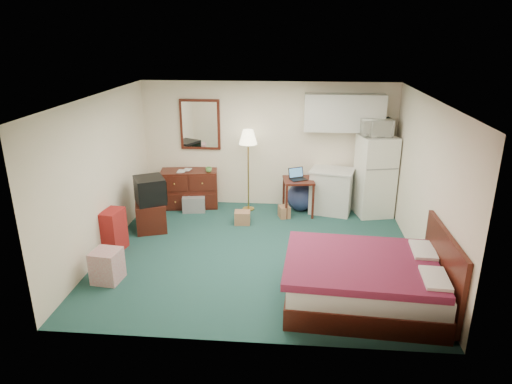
# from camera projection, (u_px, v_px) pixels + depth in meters

# --- Properties ---
(floor) EXTENTS (5.00, 4.50, 0.01)m
(floor) POSITION_uv_depth(u_px,v_px,m) (259.00, 253.00, 7.41)
(floor) COLOR #1E4742
(floor) RESTS_ON ground
(ceiling) EXTENTS (5.00, 4.50, 0.01)m
(ceiling) POSITION_uv_depth(u_px,v_px,m) (259.00, 98.00, 6.57)
(ceiling) COLOR #F2E5C4
(ceiling) RESTS_ON walls
(walls) EXTENTS (5.01, 4.51, 2.50)m
(walls) POSITION_uv_depth(u_px,v_px,m) (259.00, 180.00, 6.99)
(walls) COLOR #F2E5C4
(walls) RESTS_ON floor
(mirror) EXTENTS (0.80, 0.06, 1.00)m
(mirror) POSITION_uv_depth(u_px,v_px,m) (200.00, 124.00, 9.05)
(mirror) COLOR white
(mirror) RESTS_ON walls
(upper_cabinets) EXTENTS (1.50, 0.35, 0.70)m
(upper_cabinets) POSITION_uv_depth(u_px,v_px,m) (344.00, 113.00, 8.58)
(upper_cabinets) COLOR silver
(upper_cabinets) RESTS_ON walls
(headboard) EXTENTS (0.06, 1.56, 1.00)m
(headboard) POSITION_uv_depth(u_px,v_px,m) (443.00, 269.00, 5.80)
(headboard) COLOR #34100B
(headboard) RESTS_ON walls
(dresser) EXTENTS (1.18, 0.67, 0.76)m
(dresser) POSITION_uv_depth(u_px,v_px,m) (190.00, 188.00, 9.27)
(dresser) COLOR #34100B
(dresser) RESTS_ON floor
(floor_lamp) EXTENTS (0.42, 0.42, 1.63)m
(floor_lamp) POSITION_uv_depth(u_px,v_px,m) (248.00, 171.00, 8.95)
(floor_lamp) COLOR gold
(floor_lamp) RESTS_ON floor
(desk) EXTENTS (0.63, 0.63, 0.71)m
(desk) POSITION_uv_depth(u_px,v_px,m) (298.00, 197.00, 8.87)
(desk) COLOR #34100B
(desk) RESTS_ON floor
(exercise_ball) EXTENTS (0.61, 0.61, 0.55)m
(exercise_ball) POSITION_uv_depth(u_px,v_px,m) (301.00, 197.00, 9.10)
(exercise_ball) COLOR navy
(exercise_ball) RESTS_ON floor
(kitchen_counter) EXTENTS (0.89, 0.76, 0.84)m
(kitchen_counter) POSITION_uv_depth(u_px,v_px,m) (331.00, 192.00, 8.96)
(kitchen_counter) COLOR silver
(kitchen_counter) RESTS_ON floor
(fridge) EXTENTS (0.77, 0.77, 1.56)m
(fridge) POSITION_uv_depth(u_px,v_px,m) (375.00, 176.00, 8.74)
(fridge) COLOR white
(fridge) RESTS_ON floor
(bed) EXTENTS (2.05, 1.65, 0.63)m
(bed) POSITION_uv_depth(u_px,v_px,m) (363.00, 282.00, 5.95)
(bed) COLOR maroon
(bed) RESTS_ON floor
(tv_stand) EXTENTS (0.67, 0.70, 0.52)m
(tv_stand) POSITION_uv_depth(u_px,v_px,m) (151.00, 216.00, 8.21)
(tv_stand) COLOR #34100B
(tv_stand) RESTS_ON floor
(suitcase) EXTENTS (0.33, 0.46, 0.70)m
(suitcase) POSITION_uv_depth(u_px,v_px,m) (114.00, 231.00, 7.39)
(suitcase) COLOR maroon
(suitcase) RESTS_ON floor
(retail_box) EXTENTS (0.42, 0.42, 0.47)m
(retail_box) POSITION_uv_depth(u_px,v_px,m) (107.00, 266.00, 6.52)
(retail_box) COLOR beige
(retail_box) RESTS_ON floor
(file_bin) EXTENTS (0.49, 0.40, 0.31)m
(file_bin) POSITION_uv_depth(u_px,v_px,m) (194.00, 203.00, 9.10)
(file_bin) COLOR gray
(file_bin) RESTS_ON floor
(cardboard_box_a) EXTENTS (0.30, 0.26, 0.24)m
(cardboard_box_a) POSITION_uv_depth(u_px,v_px,m) (242.00, 218.00, 8.50)
(cardboard_box_a) COLOR #96613F
(cardboard_box_a) RESTS_ON floor
(cardboard_box_b) EXTENTS (0.26, 0.28, 0.23)m
(cardboard_box_b) POSITION_uv_depth(u_px,v_px,m) (284.00, 212.00, 8.79)
(cardboard_box_b) COLOR #96613F
(cardboard_box_b) RESTS_ON floor
(laptop) EXTENTS (0.39, 0.36, 0.21)m
(laptop) POSITION_uv_depth(u_px,v_px,m) (298.00, 175.00, 8.69)
(laptop) COLOR black
(laptop) RESTS_ON desk
(crt_tv) EXTENTS (0.70, 0.71, 0.46)m
(crt_tv) POSITION_uv_depth(u_px,v_px,m) (150.00, 190.00, 8.06)
(crt_tv) COLOR black
(crt_tv) RESTS_ON tv_stand
(microwave) EXTENTS (0.62, 0.40, 0.39)m
(microwave) POSITION_uv_depth(u_px,v_px,m) (376.00, 125.00, 8.43)
(microwave) COLOR white
(microwave) RESTS_ON fridge
(book_a) EXTENTS (0.16, 0.02, 0.21)m
(book_a) POSITION_uv_depth(u_px,v_px,m) (177.00, 166.00, 9.03)
(book_a) COLOR #96613F
(book_a) RESTS_ON dresser
(book_b) EXTENTS (0.15, 0.03, 0.20)m
(book_b) POSITION_uv_depth(u_px,v_px,m) (184.00, 165.00, 9.13)
(book_b) COLOR #96613F
(book_b) RESTS_ON dresser
(mug) EXTENTS (0.14, 0.12, 0.13)m
(mug) POSITION_uv_depth(u_px,v_px,m) (209.00, 169.00, 9.01)
(mug) COLOR #5D9C4A
(mug) RESTS_ON dresser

